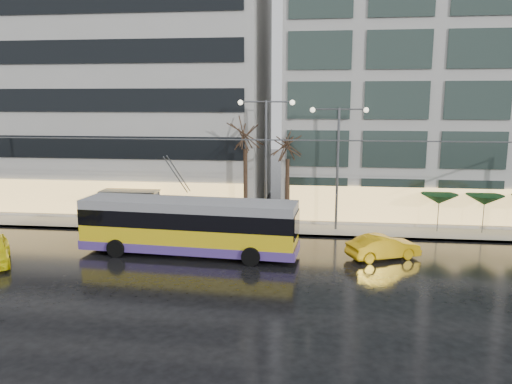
# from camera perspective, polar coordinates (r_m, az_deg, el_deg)

# --- Properties ---
(ground) EXTENTS (140.00, 140.00, 0.00)m
(ground) POSITION_cam_1_polar(r_m,az_deg,el_deg) (26.24, -5.71, -10.03)
(ground) COLOR black
(ground) RESTS_ON ground
(sidewalk) EXTENTS (80.00, 10.00, 0.15)m
(sidewalk) POSITION_cam_1_polar(r_m,az_deg,el_deg) (39.20, 1.59, -2.94)
(sidewalk) COLOR gray
(sidewalk) RESTS_ON ground
(kerb) EXTENTS (80.00, 0.10, 0.15)m
(kerb) POSITION_cam_1_polar(r_m,az_deg,el_deg) (34.43, 0.83, -4.84)
(kerb) COLOR slate
(kerb) RESTS_ON ground
(building_left) EXTENTS (34.00, 14.00, 22.00)m
(building_left) POSITION_cam_1_polar(r_m,az_deg,el_deg) (48.08, -20.15, 12.21)
(building_left) COLOR #ACABA5
(building_left) RESTS_ON sidewalk
(building_right) EXTENTS (32.00, 14.00, 25.00)m
(building_right) POSITION_cam_1_polar(r_m,az_deg,el_deg) (45.19, 25.04, 13.94)
(building_right) COLOR #ACABA5
(building_right) RESTS_ON sidewalk
(trolleybus) EXTENTS (13.15, 5.49, 6.02)m
(trolleybus) POSITION_cam_1_polar(r_m,az_deg,el_deg) (30.14, -7.69, -4.10)
(trolleybus) COLOR yellow
(trolleybus) RESTS_ON ground
(catenary) EXTENTS (42.24, 5.12, 7.00)m
(catenary) POSITION_cam_1_polar(r_m,az_deg,el_deg) (32.60, -1.11, 1.80)
(catenary) COLOR #595B60
(catenary) RESTS_ON ground
(bus_shelter) EXTENTS (4.20, 1.60, 2.51)m
(bus_shelter) POSITION_cam_1_polar(r_m,az_deg,el_deg) (38.02, -14.66, -0.80)
(bus_shelter) COLOR #595B60
(bus_shelter) RESTS_ON sidewalk
(street_lamp_near) EXTENTS (3.96, 0.36, 9.03)m
(street_lamp_near) POSITION_cam_1_polar(r_m,az_deg,el_deg) (35.09, 1.15, 5.28)
(street_lamp_near) COLOR #595B60
(street_lamp_near) RESTS_ON sidewalk
(street_lamp_far) EXTENTS (3.96, 0.36, 8.53)m
(street_lamp_far) POSITION_cam_1_polar(r_m,az_deg,el_deg) (34.98, 9.36, 4.67)
(street_lamp_far) COLOR #595B60
(street_lamp_far) RESTS_ON sidewalk
(tree_a) EXTENTS (3.20, 3.20, 8.40)m
(tree_a) POSITION_cam_1_polar(r_m,az_deg,el_deg) (35.39, -1.24, 7.10)
(tree_a) COLOR black
(tree_a) RESTS_ON sidewalk
(tree_b) EXTENTS (3.20, 3.20, 7.70)m
(tree_b) POSITION_cam_1_polar(r_m,az_deg,el_deg) (35.34, 3.66, 5.96)
(tree_b) COLOR black
(tree_b) RESTS_ON sidewalk
(parasol_a) EXTENTS (2.50, 2.50, 2.65)m
(parasol_a) POSITION_cam_1_polar(r_m,az_deg,el_deg) (36.62, 20.20, -0.75)
(parasol_a) COLOR #595B60
(parasol_a) RESTS_ON sidewalk
(parasol_b) EXTENTS (2.50, 2.50, 2.65)m
(parasol_b) POSITION_cam_1_polar(r_m,az_deg,el_deg) (37.43, 24.67, -0.84)
(parasol_b) COLOR #595B60
(parasol_b) RESTS_ON sidewalk
(taxi_b) EXTENTS (4.52, 3.12, 1.41)m
(taxi_b) POSITION_cam_1_polar(r_m,az_deg,el_deg) (30.27, 14.34, -6.09)
(taxi_b) COLOR #DAA20B
(taxi_b) RESTS_ON ground
(pedestrian_a) EXTENTS (1.01, 1.03, 2.19)m
(pedestrian_a) POSITION_cam_1_polar(r_m,az_deg,el_deg) (36.11, -9.83, -1.78)
(pedestrian_a) COLOR black
(pedestrian_a) RESTS_ON sidewalk
(pedestrian_b) EXTENTS (1.11, 1.08, 1.80)m
(pedestrian_b) POSITION_cam_1_polar(r_m,az_deg,el_deg) (37.45, -10.33, -2.22)
(pedestrian_b) COLOR black
(pedestrian_b) RESTS_ON sidewalk
(pedestrian_c) EXTENTS (1.20, 0.89, 2.11)m
(pedestrian_c) POSITION_cam_1_polar(r_m,az_deg,el_deg) (38.25, -15.86, -1.85)
(pedestrian_c) COLOR black
(pedestrian_c) RESTS_ON sidewalk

